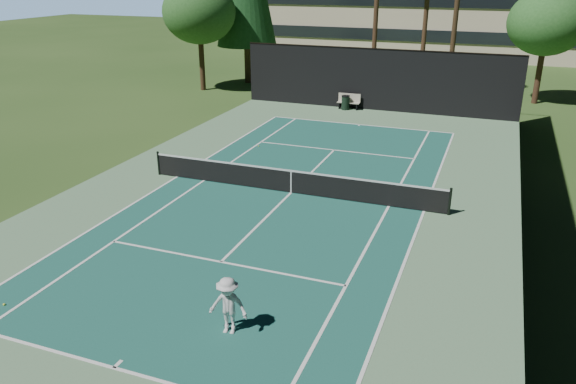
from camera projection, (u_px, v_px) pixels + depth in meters
name	position (u px, v px, depth m)	size (l,w,h in m)	color
ground	(291.00, 193.00, 23.46)	(160.00, 160.00, 0.00)	#2D4C1C
apron_slab	(291.00, 193.00, 23.46)	(18.00, 32.00, 0.01)	#5F8760
court_surface	(291.00, 193.00, 23.45)	(10.97, 23.77, 0.01)	#1B584C
court_lines	(291.00, 193.00, 23.45)	(11.07, 23.87, 0.01)	white
tennis_net	(291.00, 181.00, 23.25)	(12.90, 0.10, 1.10)	black
fence	(292.00, 147.00, 22.77)	(18.04, 32.05, 4.03)	black
player	(228.00, 306.00, 14.16)	(1.02, 0.59, 1.58)	silver
tennis_ball_a	(4.00, 305.00, 15.57)	(0.07, 0.07, 0.07)	#E5F237
tennis_ball_b	(221.00, 167.00, 26.51)	(0.06, 0.06, 0.06)	#CAE634
tennis_ball_c	(336.00, 185.00, 24.22)	(0.07, 0.07, 0.07)	#C6E634
tennis_ball_d	(259.00, 146.00, 29.60)	(0.07, 0.07, 0.07)	#B8D330
park_bench	(349.00, 101.00, 37.48)	(1.50, 0.45, 1.02)	beige
trash_bin	(345.00, 103.00, 37.30)	(0.56, 0.56, 0.95)	black
decid_tree_a	(547.00, 23.00, 37.30)	(5.12, 5.12, 7.62)	#482D1F
decid_tree_c	(199.00, 12.00, 41.59)	(5.44, 5.44, 8.09)	#47311E
campus_building	(436.00, 14.00, 61.89)	(40.50, 12.50, 8.30)	beige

